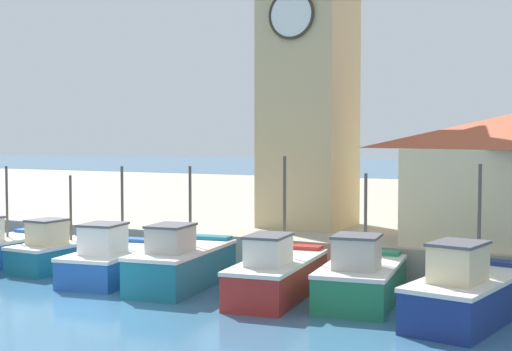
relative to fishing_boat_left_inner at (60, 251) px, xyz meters
name	(u,v)px	position (x,y,z in m)	size (l,w,h in m)	color
ground_plane	(62,310)	(4.72, -5.04, -0.67)	(300.00, 300.00, 0.00)	#386689
quay_wharf	(369,207)	(4.72, 22.69, -0.02)	(120.00, 40.00, 1.30)	#A89E89
fishing_boat_left_inner	(60,251)	(0.00, 0.00, 0.00)	(1.99, 4.26, 3.55)	#196B7F
fishing_boat_mid_left	(114,260)	(3.19, -0.78, 0.03)	(2.82, 4.91, 3.99)	#2356A8
fishing_boat_center	(182,263)	(5.96, -0.65, 0.12)	(2.61, 5.20, 4.03)	#196B7F
fishing_boat_mid_right	(277,274)	(9.50, -0.60, 0.06)	(2.48, 5.42, 4.41)	#AD2823
fishing_boat_right_inner	(361,278)	(12.08, -0.10, 0.07)	(2.74, 4.76, 3.91)	#237A4C
fishing_boat_right_outer	(469,293)	(15.40, -0.86, 0.10)	(2.82, 5.41, 4.27)	navy
clock_tower	(309,60)	(7.27, 7.01, 7.58)	(3.87, 3.87, 14.80)	tan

